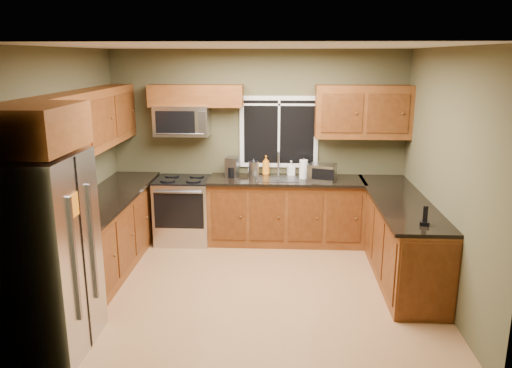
# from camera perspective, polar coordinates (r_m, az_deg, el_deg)

# --- Properties ---
(floor) EXTENTS (4.20, 4.20, 0.00)m
(floor) POSITION_cam_1_polar(r_m,az_deg,el_deg) (5.91, -0.68, -11.72)
(floor) COLOR #976A42
(floor) RESTS_ON ground
(ceiling) EXTENTS (4.20, 4.20, 0.00)m
(ceiling) POSITION_cam_1_polar(r_m,az_deg,el_deg) (5.30, -0.77, 15.47)
(ceiling) COLOR white
(ceiling) RESTS_ON back_wall
(back_wall) EXTENTS (4.20, 0.00, 4.20)m
(back_wall) POSITION_cam_1_polar(r_m,az_deg,el_deg) (7.21, 0.22, 4.42)
(back_wall) COLOR #4C492E
(back_wall) RESTS_ON ground
(front_wall) EXTENTS (4.20, 0.00, 4.20)m
(front_wall) POSITION_cam_1_polar(r_m,az_deg,el_deg) (3.73, -2.56, -5.26)
(front_wall) COLOR #4C492E
(front_wall) RESTS_ON ground
(left_wall) EXTENTS (0.00, 3.60, 3.60)m
(left_wall) POSITION_cam_1_polar(r_m,az_deg,el_deg) (5.97, -21.29, 1.30)
(left_wall) COLOR #4C492E
(left_wall) RESTS_ON ground
(right_wall) EXTENTS (0.00, 3.60, 3.60)m
(right_wall) POSITION_cam_1_polar(r_m,az_deg,el_deg) (5.71, 20.81, 0.79)
(right_wall) COLOR #4C492E
(right_wall) RESTS_ON ground
(window) EXTENTS (1.12, 0.03, 1.02)m
(window) POSITION_cam_1_polar(r_m,az_deg,el_deg) (7.15, 2.63, 5.97)
(window) COLOR white
(window) RESTS_ON back_wall
(base_cabinets_left) EXTENTS (0.60, 2.65, 0.90)m
(base_cabinets_left) POSITION_cam_1_polar(r_m,az_deg,el_deg) (6.52, -16.47, -5.47)
(base_cabinets_left) COLOR brown
(base_cabinets_left) RESTS_ON ground
(countertop_left) EXTENTS (0.65, 2.65, 0.04)m
(countertop_left) POSITION_cam_1_polar(r_m,az_deg,el_deg) (6.37, -16.56, -1.50)
(countertop_left) COLOR black
(countertop_left) RESTS_ON base_cabinets_left
(base_cabinets_back) EXTENTS (2.17, 0.60, 0.90)m
(base_cabinets_back) POSITION_cam_1_polar(r_m,az_deg,el_deg) (7.12, 3.44, -3.19)
(base_cabinets_back) COLOR brown
(base_cabinets_back) RESTS_ON ground
(countertop_back) EXTENTS (2.17, 0.65, 0.04)m
(countertop_back) POSITION_cam_1_polar(r_m,az_deg,el_deg) (6.97, 3.50, 0.43)
(countertop_back) COLOR black
(countertop_back) RESTS_ON base_cabinets_back
(base_cabinets_peninsula) EXTENTS (0.60, 2.52, 0.90)m
(base_cabinets_peninsula) POSITION_cam_1_polar(r_m,az_deg,el_deg) (6.38, 16.07, -5.88)
(base_cabinets_peninsula) COLOR brown
(base_cabinets_peninsula) RESTS_ON ground
(countertop_peninsula) EXTENTS (0.65, 2.50, 0.04)m
(countertop_peninsula) POSITION_cam_1_polar(r_m,az_deg,el_deg) (6.24, 16.13, -1.80)
(countertop_peninsula) COLOR black
(countertop_peninsula) RESTS_ON base_cabinets_peninsula
(upper_cabinets_left) EXTENTS (0.33, 2.65, 0.72)m
(upper_cabinets_left) POSITION_cam_1_polar(r_m,az_deg,el_deg) (6.25, -18.57, 6.85)
(upper_cabinets_left) COLOR brown
(upper_cabinets_left) RESTS_ON left_wall
(upper_cabinets_back_left) EXTENTS (1.30, 0.33, 0.30)m
(upper_cabinets_back_left) POSITION_cam_1_polar(r_m,az_deg,el_deg) (7.05, -6.86, 9.99)
(upper_cabinets_back_left) COLOR brown
(upper_cabinets_back_left) RESTS_ON back_wall
(upper_cabinets_back_right) EXTENTS (1.30, 0.33, 0.72)m
(upper_cabinets_back_right) POSITION_cam_1_polar(r_m,az_deg,el_deg) (7.05, 12.13, 8.06)
(upper_cabinets_back_right) COLOR brown
(upper_cabinets_back_right) RESTS_ON back_wall
(upper_cabinet_over_fridge) EXTENTS (0.72, 0.90, 0.38)m
(upper_cabinet_over_fridge) POSITION_cam_1_polar(r_m,az_deg,el_deg) (4.54, -24.53, 5.88)
(upper_cabinet_over_fridge) COLOR brown
(upper_cabinet_over_fridge) RESTS_ON left_wall
(refrigerator) EXTENTS (0.74, 0.90, 1.80)m
(refrigerator) POSITION_cam_1_polar(r_m,az_deg,el_deg) (4.82, -23.12, -7.50)
(refrigerator) COLOR #B7B7BC
(refrigerator) RESTS_ON ground
(range) EXTENTS (0.76, 0.69, 0.94)m
(range) POSITION_cam_1_polar(r_m,az_deg,el_deg) (7.23, -8.27, -2.90)
(range) COLOR #B7B7BC
(range) RESTS_ON ground
(microwave) EXTENTS (0.76, 0.41, 0.42)m
(microwave) POSITION_cam_1_polar(r_m,az_deg,el_deg) (7.09, -8.43, 7.20)
(microwave) COLOR #B7B7BC
(microwave) RESTS_ON back_wall
(sink) EXTENTS (0.60, 0.42, 0.36)m
(sink) POSITION_cam_1_polar(r_m,az_deg,el_deg) (6.98, 2.55, 0.74)
(sink) COLOR slate
(sink) RESTS_ON countertop_back
(toaster_oven) EXTENTS (0.43, 0.38, 0.22)m
(toaster_oven) POSITION_cam_1_polar(r_m,az_deg,el_deg) (6.92, 7.56, 1.35)
(toaster_oven) COLOR #B7B7BC
(toaster_oven) RESTS_ON countertop_back
(coffee_maker) EXTENTS (0.20, 0.25, 0.28)m
(coffee_maker) POSITION_cam_1_polar(r_m,az_deg,el_deg) (7.07, -2.75, 1.89)
(coffee_maker) COLOR slate
(coffee_maker) RESTS_ON countertop_back
(kettle) EXTENTS (0.19, 0.19, 0.26)m
(kettle) POSITION_cam_1_polar(r_m,az_deg,el_deg) (7.09, -0.26, 1.85)
(kettle) COLOR #B7B7BC
(kettle) RESTS_ON countertop_back
(paper_towel_roll) EXTENTS (0.15, 0.15, 0.29)m
(paper_towel_roll) POSITION_cam_1_polar(r_m,az_deg,el_deg) (6.98, 5.44, 1.70)
(paper_towel_roll) COLOR white
(paper_towel_roll) RESTS_ON countertop_back
(soap_bottle_a) EXTENTS (0.13, 0.13, 0.28)m
(soap_bottle_a) POSITION_cam_1_polar(r_m,az_deg,el_deg) (7.16, 1.14, 2.15)
(soap_bottle_a) COLOR orange
(soap_bottle_a) RESTS_ON countertop_back
(soap_bottle_b) EXTENTS (0.12, 0.12, 0.21)m
(soap_bottle_b) POSITION_cam_1_polar(r_m,az_deg,el_deg) (7.16, 4.02, 1.84)
(soap_bottle_b) COLOR white
(soap_bottle_b) RESTS_ON countertop_back
(soap_bottle_c) EXTENTS (0.17, 0.17, 0.19)m
(soap_bottle_c) POSITION_cam_1_polar(r_m,az_deg,el_deg) (7.18, -0.37, 1.79)
(soap_bottle_c) COLOR white
(soap_bottle_c) RESTS_ON countertop_back
(cordless_phone) EXTENTS (0.11, 0.11, 0.20)m
(cordless_phone) POSITION_cam_1_polar(r_m,az_deg,el_deg) (5.33, 18.74, -3.85)
(cordless_phone) COLOR black
(cordless_phone) RESTS_ON countertop_peninsula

